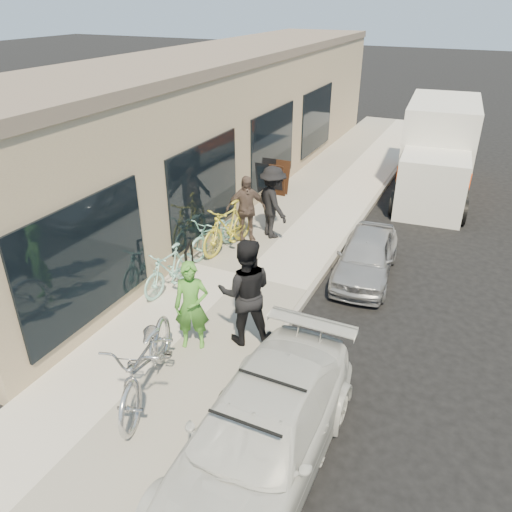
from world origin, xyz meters
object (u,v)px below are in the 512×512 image
(sandwich_board, at_px, (277,178))
(tandem_bike, at_px, (147,360))
(sedan_silver, at_px, (366,256))
(cruiser_bike_a, at_px, (170,269))
(cruiser_bike_c, at_px, (228,227))
(moving_truck, at_px, (437,153))
(bystander_b, at_px, (246,209))
(woman_rider, at_px, (192,306))
(cruiser_bike_b, at_px, (215,234))
(man_standing, at_px, (246,292))
(sedan_white, at_px, (260,434))
(bystander_a, at_px, (273,202))
(bike_rack, at_px, (189,259))

(sandwich_board, relative_size, tandem_bike, 0.42)
(sedan_silver, relative_size, cruiser_bike_a, 1.88)
(tandem_bike, height_order, cruiser_bike_a, tandem_bike)
(cruiser_bike_c, bearing_deg, moving_truck, 69.23)
(moving_truck, bearing_deg, cruiser_bike_a, -119.00)
(bystander_b, bearing_deg, woman_rider, -116.36)
(bystander_b, bearing_deg, cruiser_bike_b, -155.07)
(man_standing, height_order, cruiser_bike_a, man_standing)
(man_standing, xyz_separation_m, cruiser_bike_b, (-2.19, 2.76, -0.51))
(sedan_white, distance_m, sedan_silver, 5.68)
(tandem_bike, bearing_deg, cruiser_bike_c, 85.17)
(woman_rider, xyz_separation_m, man_standing, (0.75, 0.55, 0.17))
(cruiser_bike_b, distance_m, bystander_b, 1.02)
(sandwich_board, bearing_deg, bystander_a, -67.86)
(moving_truck, bearing_deg, sedan_silver, -99.75)
(cruiser_bike_c, relative_size, bystander_a, 1.04)
(bystander_a, relative_size, bystander_b, 1.08)
(sedan_silver, distance_m, man_standing, 3.70)
(moving_truck, relative_size, cruiser_bike_b, 3.15)
(cruiser_bike_c, height_order, bystander_a, bystander_a)
(woman_rider, bearing_deg, man_standing, 12.00)
(sandwich_board, bearing_deg, man_standing, -69.88)
(sedan_silver, xyz_separation_m, man_standing, (-1.30, -3.40, 0.63))
(tandem_bike, relative_size, man_standing, 1.20)
(cruiser_bike_b, bearing_deg, woman_rider, -58.39)
(sedan_white, bearing_deg, bystander_a, 111.95)
(bike_rack, relative_size, bystander_b, 0.50)
(sedan_silver, height_order, tandem_bike, tandem_bike)
(sedan_white, bearing_deg, cruiser_bike_b, 124.61)
(man_standing, distance_m, bystander_b, 4.04)
(bike_rack, distance_m, sandwich_board, 5.62)
(sedan_silver, relative_size, bystander_b, 1.75)
(sedan_white, bearing_deg, cruiser_bike_c, 121.59)
(sedan_silver, bearing_deg, bystander_a, 159.09)
(sedan_silver, bearing_deg, sandwich_board, 131.04)
(bike_rack, height_order, sandwich_board, sandwich_board)
(moving_truck, xyz_separation_m, cruiser_bike_a, (-4.05, -9.04, -0.58))
(bystander_a, bearing_deg, moving_truck, -78.90)
(moving_truck, height_order, bystander_b, moving_truck)
(sedan_silver, xyz_separation_m, moving_truck, (0.55, 6.51, 0.70))
(cruiser_bike_a, bearing_deg, sedan_silver, 41.89)
(bike_rack, distance_m, woman_rider, 2.30)
(bike_rack, bearing_deg, cruiser_bike_c, 89.00)
(sedan_silver, height_order, woman_rider, woman_rider)
(sedan_white, height_order, cruiser_bike_a, sedan_white)
(moving_truck, height_order, tandem_bike, moving_truck)
(sandwich_board, xyz_separation_m, bystander_b, (0.58, -3.34, 0.34))
(tandem_bike, xyz_separation_m, cruiser_bike_a, (-1.44, 2.71, -0.15))
(tandem_bike, bearing_deg, bystander_b, 81.73)
(sandwich_board, height_order, tandem_bike, tandem_bike)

